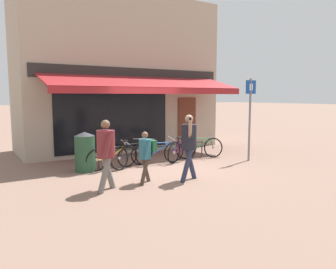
{
  "coord_description": "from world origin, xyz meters",
  "views": [
    {
      "loc": [
        -5.08,
        -8.03,
        2.16
      ],
      "look_at": [
        -0.02,
        -0.03,
        1.05
      ],
      "focal_mm": 35.0,
      "sensor_mm": 36.0,
      "label": 1
    }
  ],
  "objects_px": {
    "litter_bin": "(85,152)",
    "bicycle_orange": "(112,157)",
    "bicycle_blue": "(158,152)",
    "pedestrian_child": "(146,151)",
    "pedestrian_adult": "(189,140)",
    "parking_sign": "(250,111)",
    "bicycle_purple": "(183,150)",
    "bicycle_green": "(199,148)",
    "pedestrian_second_adult": "(106,148)",
    "bicycle_black": "(131,155)"
  },
  "relations": [
    {
      "from": "bicycle_green",
      "to": "pedestrian_second_adult",
      "type": "xyz_separation_m",
      "value": [
        -4.24,
        -2.01,
        0.61
      ]
    },
    {
      "from": "bicycle_purple",
      "to": "pedestrian_second_adult",
      "type": "relative_size",
      "value": 1.02
    },
    {
      "from": "bicycle_black",
      "to": "pedestrian_second_adult",
      "type": "xyz_separation_m",
      "value": [
        -1.58,
        -1.96,
        0.6
      ]
    },
    {
      "from": "bicycle_green",
      "to": "pedestrian_second_adult",
      "type": "height_order",
      "value": "pedestrian_second_adult"
    },
    {
      "from": "pedestrian_adult",
      "to": "litter_bin",
      "type": "xyz_separation_m",
      "value": [
        -1.93,
        2.42,
        -0.46
      ]
    },
    {
      "from": "bicycle_blue",
      "to": "pedestrian_second_adult",
      "type": "distance_m",
      "value": 3.23
    },
    {
      "from": "litter_bin",
      "to": "bicycle_orange",
      "type": "bearing_deg",
      "value": -15.05
    },
    {
      "from": "pedestrian_adult",
      "to": "bicycle_green",
      "type": "bearing_deg",
      "value": -125.97
    },
    {
      "from": "bicycle_orange",
      "to": "bicycle_blue",
      "type": "height_order",
      "value": "bicycle_blue"
    },
    {
      "from": "bicycle_orange",
      "to": "pedestrian_child",
      "type": "distance_m",
      "value": 1.9
    },
    {
      "from": "bicycle_purple",
      "to": "pedestrian_adult",
      "type": "bearing_deg",
      "value": -144.39
    },
    {
      "from": "bicycle_purple",
      "to": "pedestrian_child",
      "type": "distance_m",
      "value": 3.02
    },
    {
      "from": "bicycle_orange",
      "to": "litter_bin",
      "type": "bearing_deg",
      "value": 160.53
    },
    {
      "from": "pedestrian_child",
      "to": "parking_sign",
      "type": "distance_m",
      "value": 4.45
    },
    {
      "from": "bicycle_black",
      "to": "pedestrian_child",
      "type": "relative_size",
      "value": 1.29
    },
    {
      "from": "bicycle_black",
      "to": "bicycle_purple",
      "type": "bearing_deg",
      "value": -21.06
    },
    {
      "from": "pedestrian_adult",
      "to": "pedestrian_second_adult",
      "type": "height_order",
      "value": "pedestrian_adult"
    },
    {
      "from": "bicycle_orange",
      "to": "pedestrian_second_adult",
      "type": "xyz_separation_m",
      "value": [
        -0.97,
        -1.96,
        0.62
      ]
    },
    {
      "from": "bicycle_purple",
      "to": "pedestrian_adult",
      "type": "xyz_separation_m",
      "value": [
        -1.33,
        -2.17,
        0.66
      ]
    },
    {
      "from": "bicycle_blue",
      "to": "pedestrian_second_adult",
      "type": "bearing_deg",
      "value": -134.26
    },
    {
      "from": "bicycle_orange",
      "to": "bicycle_green",
      "type": "height_order",
      "value": "bicycle_green"
    },
    {
      "from": "pedestrian_child",
      "to": "bicycle_black",
      "type": "bearing_deg",
      "value": -115.28
    },
    {
      "from": "bicycle_black",
      "to": "parking_sign",
      "type": "bearing_deg",
      "value": -36.87
    },
    {
      "from": "pedestrian_adult",
      "to": "parking_sign",
      "type": "relative_size",
      "value": 0.62
    },
    {
      "from": "bicycle_black",
      "to": "bicycle_blue",
      "type": "xyz_separation_m",
      "value": [
        0.93,
        -0.02,
        -0.01
      ]
    },
    {
      "from": "bicycle_green",
      "to": "parking_sign",
      "type": "distance_m",
      "value": 2.11
    },
    {
      "from": "pedestrian_second_adult",
      "to": "parking_sign",
      "type": "relative_size",
      "value": 0.6
    },
    {
      "from": "pedestrian_child",
      "to": "pedestrian_adult",
      "type": "bearing_deg",
      "value": 150.49
    },
    {
      "from": "bicycle_orange",
      "to": "pedestrian_child",
      "type": "bearing_deg",
      "value": -90.6
    },
    {
      "from": "bicycle_black",
      "to": "pedestrian_child",
      "type": "distance_m",
      "value": 1.95
    },
    {
      "from": "pedestrian_second_adult",
      "to": "parking_sign",
      "type": "distance_m",
      "value": 5.5
    },
    {
      "from": "bicycle_black",
      "to": "bicycle_green",
      "type": "bearing_deg",
      "value": -18.84
    },
    {
      "from": "bicycle_orange",
      "to": "pedestrian_child",
      "type": "height_order",
      "value": "pedestrian_child"
    },
    {
      "from": "parking_sign",
      "to": "pedestrian_second_adult",
      "type": "bearing_deg",
      "value": -171.62
    },
    {
      "from": "bicycle_purple",
      "to": "parking_sign",
      "type": "distance_m",
      "value": 2.57
    },
    {
      "from": "pedestrian_child",
      "to": "pedestrian_second_adult",
      "type": "relative_size",
      "value": 0.79
    },
    {
      "from": "pedestrian_adult",
      "to": "pedestrian_child",
      "type": "relative_size",
      "value": 1.31
    },
    {
      "from": "pedestrian_adult",
      "to": "pedestrian_second_adult",
      "type": "bearing_deg",
      "value": 0.19
    },
    {
      "from": "bicycle_orange",
      "to": "bicycle_green",
      "type": "distance_m",
      "value": 3.27
    },
    {
      "from": "bicycle_blue",
      "to": "bicycle_purple",
      "type": "relative_size",
      "value": 1.08
    },
    {
      "from": "bicycle_orange",
      "to": "bicycle_green",
      "type": "bearing_deg",
      "value": -3.57
    },
    {
      "from": "bicycle_green",
      "to": "pedestrian_second_adult",
      "type": "relative_size",
      "value": 1.02
    },
    {
      "from": "bicycle_black",
      "to": "bicycle_blue",
      "type": "bearing_deg",
      "value": -21.37
    },
    {
      "from": "pedestrian_adult",
      "to": "parking_sign",
      "type": "bearing_deg",
      "value": -155.33
    },
    {
      "from": "bicycle_purple",
      "to": "bicycle_green",
      "type": "distance_m",
      "value": 0.77
    },
    {
      "from": "pedestrian_adult",
      "to": "litter_bin",
      "type": "height_order",
      "value": "pedestrian_adult"
    },
    {
      "from": "parking_sign",
      "to": "bicycle_green",
      "type": "bearing_deg",
      "value": 133.75
    },
    {
      "from": "pedestrian_second_adult",
      "to": "litter_bin",
      "type": "distance_m",
      "value": 2.21
    },
    {
      "from": "pedestrian_second_adult",
      "to": "bicycle_green",
      "type": "bearing_deg",
      "value": -161.74
    },
    {
      "from": "bicycle_blue",
      "to": "litter_bin",
      "type": "xyz_separation_m",
      "value": [
        -2.3,
        0.23,
        0.2
      ]
    }
  ]
}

